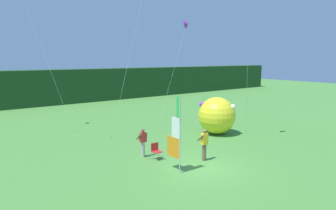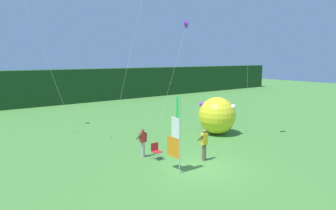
# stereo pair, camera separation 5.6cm
# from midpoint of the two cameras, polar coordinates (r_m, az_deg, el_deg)

# --- Properties ---
(ground_plane) EXTENTS (120.00, 120.00, 0.00)m
(ground_plane) POSITION_cam_midpoint_polar(r_m,az_deg,el_deg) (15.78, 6.21, -11.72)
(ground_plane) COLOR #478438
(distant_treeline) EXTENTS (80.00, 2.40, 4.20)m
(distant_treeline) POSITION_cam_midpoint_polar(r_m,az_deg,el_deg) (38.67, -21.71, 3.15)
(distant_treeline) COLOR #1E421E
(distant_treeline) RESTS_ON ground
(banner_flag) EXTENTS (0.06, 1.03, 3.83)m
(banner_flag) POSITION_cam_midpoint_polar(r_m,az_deg,el_deg) (14.57, 1.44, -5.83)
(banner_flag) COLOR #B7B7BC
(banner_flag) RESTS_ON ground
(person_near_banner) EXTENTS (0.55, 0.48, 1.65)m
(person_near_banner) POSITION_cam_midpoint_polar(r_m,az_deg,el_deg) (17.03, -4.91, -7.03)
(person_near_banner) COLOR #B7B2A3
(person_near_banner) RESTS_ON ground
(person_mid_field) EXTENTS (0.55, 0.48, 1.75)m
(person_mid_field) POSITION_cam_midpoint_polar(r_m,az_deg,el_deg) (16.50, 6.84, -7.38)
(person_mid_field) COLOR brown
(person_mid_field) RESTS_ON ground
(inflatable_balloon) EXTENTS (2.75, 2.81, 2.75)m
(inflatable_balloon) POSITION_cam_midpoint_polar(r_m,az_deg,el_deg) (22.30, 9.21, -1.98)
(inflatable_balloon) COLOR yellow
(inflatable_balloon) RESTS_ON ground
(folding_chair) EXTENTS (0.51, 0.51, 0.89)m
(folding_chair) POSITION_cam_midpoint_polar(r_m,az_deg,el_deg) (16.76, -2.38, -8.57)
(folding_chair) COLOR #BCBCC1
(folding_chair) RESTS_ON ground
(kite_purple_delta_3) EXTENTS (3.79, 0.69, 9.05)m
(kite_purple_delta_3) POSITION_cam_midpoint_polar(r_m,az_deg,el_deg) (28.02, 3.50, 15.16)
(kite_purple_delta_3) COLOR brown
(kite_purple_delta_3) RESTS_ON ground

